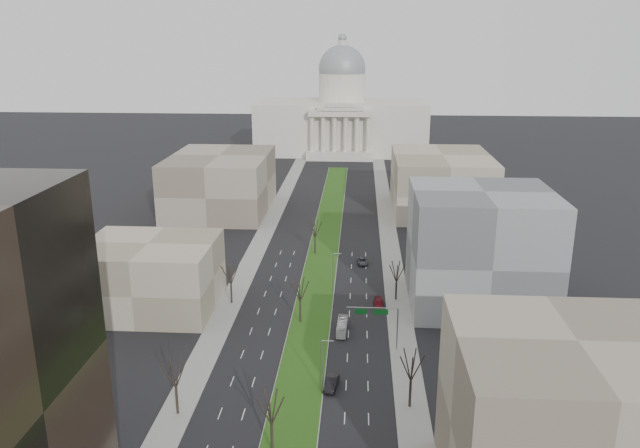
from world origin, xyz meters
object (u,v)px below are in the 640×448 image
at_px(car_black, 332,383).
at_px(car_red, 379,304).
at_px(car_grey_far, 362,261).
at_px(box_van, 342,326).

xyz_separation_m(car_black, car_red, (8.30, 31.48, -0.09)).
bearing_deg(car_grey_far, car_black, -101.11).
xyz_separation_m(car_red, box_van, (-7.27, -11.59, 0.30)).
relative_size(car_black, box_van, 0.68).
distance_m(car_red, car_grey_far, 25.63).
height_order(car_black, car_red, car_black).
relative_size(car_black, car_grey_far, 1.01).
bearing_deg(box_van, car_black, -91.14).
height_order(car_black, car_grey_far, car_black).
relative_size(car_red, box_van, 0.69).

